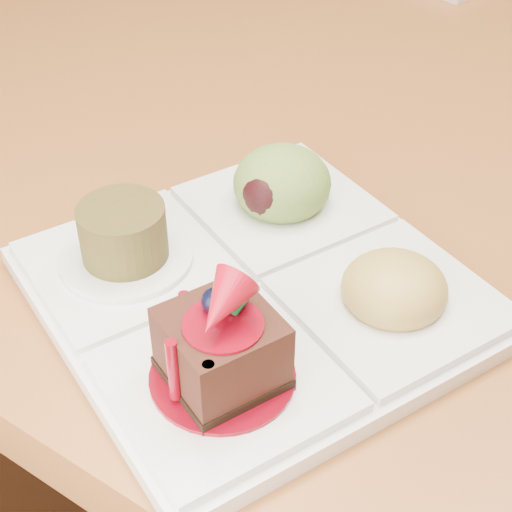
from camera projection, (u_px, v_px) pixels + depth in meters
The scene contains 3 objects.
ground at pixel (461, 364), 1.46m from camera, with size 6.00×6.00×0.00m, color brown.
chair_left at pixel (15, 30), 1.42m from camera, with size 0.47×0.47×0.88m.
sampler_plate at pixel (259, 273), 0.47m from camera, with size 0.31×0.31×0.09m.
Camera 1 is at (0.25, -1.05, 1.07)m, focal length 55.00 mm.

